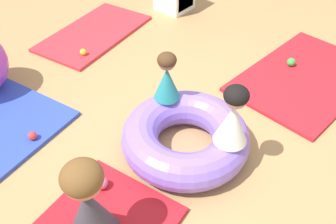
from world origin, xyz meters
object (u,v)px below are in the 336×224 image
child_in_white (233,116)px  play_ball_green (291,62)px  inflatable_cushion (185,137)px  play_ball_pink (101,183)px  adult_seated (88,205)px  play_ball_red (32,136)px  child_in_teal (167,77)px  play_ball_yellow (83,52)px

child_in_white → play_ball_green: child_in_white is taller
inflatable_cushion → play_ball_pink: (-0.79, 0.24, -0.07)m
adult_seated → play_ball_red: (0.28, 1.18, -0.33)m
inflatable_cushion → child_in_teal: (0.18, 0.36, 0.39)m
inflatable_cushion → adult_seated: adult_seated is taller
child_in_white → play_ball_pink: child_in_white is taller
child_in_white → adult_seated: (-1.19, 0.35, -0.18)m
adult_seated → play_ball_pink: adult_seated is taller
child_in_white → child_in_teal: 0.76m
adult_seated → inflatable_cushion: bearing=99.1°
child_in_teal → play_ball_green: (1.64, -0.50, -0.47)m
inflatable_cushion → child_in_white: 0.59m
child_in_white → play_ball_green: bearing=159.4°
inflatable_cushion → child_in_teal: child_in_teal is taller
inflatable_cushion → child_in_white: (0.08, -0.39, 0.43)m
child_in_white → play_ball_pink: size_ratio=5.05×
child_in_white → play_ball_green: (1.73, 0.25, -0.50)m
adult_seated → play_ball_green: (2.92, -0.10, -0.33)m
child_in_white → play_ball_red: 1.85m
play_ball_green → play_ball_pink: bearing=171.6°
child_in_white → play_ball_pink: 1.18m
play_ball_red → play_ball_green: size_ratio=0.85×
inflatable_cushion → play_ball_pink: size_ratio=10.58×
play_ball_green → child_in_teal: bearing=162.9°
child_in_teal → adult_seated: size_ratio=0.62×
inflatable_cushion → play_ball_red: 1.41m
child_in_teal → play_ball_pink: (-0.97, -0.12, -0.46)m
play_ball_pink → play_ball_yellow: play_ball_pink is taller
play_ball_red → play_ball_green: (2.64, -1.28, 0.01)m
child_in_white → play_ball_red: child_in_white is taller
adult_seated → play_ball_pink: (0.32, 0.28, -0.32)m
child_in_teal → play_ball_pink: 1.08m
child_in_teal → play_ball_red: child_in_teal is taller
play_ball_pink → child_in_white: bearing=-36.0°
inflatable_cushion → play_ball_green: size_ratio=11.91×
inflatable_cushion → adult_seated: 1.14m
inflatable_cushion → child_in_white: size_ratio=2.09×
play_ball_red → play_ball_yellow: same height
adult_seated → play_ball_red: size_ratio=9.48×
child_in_teal → play_ball_yellow: (0.23, 1.52, -0.48)m
child_in_white → play_ball_yellow: 2.35m
play_ball_red → play_ball_pink: bearing=-87.7°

